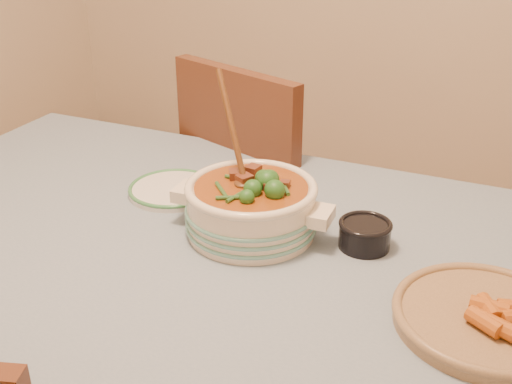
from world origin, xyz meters
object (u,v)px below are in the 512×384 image
white_plate (173,189)px  fried_plate (486,315)px  condiment_bowl (365,233)px  dining_table (193,271)px  stew_casserole (251,203)px  chair_far (263,194)px

white_plate → fried_plate: size_ratio=0.77×
white_plate → condiment_bowl: bearing=-6.9°
white_plate → fried_plate: fried_plate is taller
condiment_bowl → fried_plate: condiment_bowl is taller
dining_table → stew_casserole: size_ratio=4.61×
condiment_bowl → chair_far: size_ratio=0.14×
condiment_bowl → fried_plate: size_ratio=0.42×
stew_casserole → condiment_bowl: 0.25m
white_plate → condiment_bowl: condiment_bowl is taller
white_plate → dining_table: bearing=-49.4°
dining_table → stew_casserole: bearing=32.4°
condiment_bowl → chair_far: 0.72m
dining_table → condiment_bowl: size_ratio=11.79×
white_plate → fried_plate: 0.81m
chair_far → stew_casserole: bearing=130.0°
condiment_bowl → fried_plate: bearing=-33.5°
chair_far → white_plate: bearing=102.7°
chair_far → dining_table: bearing=118.1°
dining_table → condiment_bowl: condiment_bowl is taller
chair_far → fried_plate: bearing=155.8°
dining_table → stew_casserole: stew_casserole is taller
dining_table → white_plate: size_ratio=6.34×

